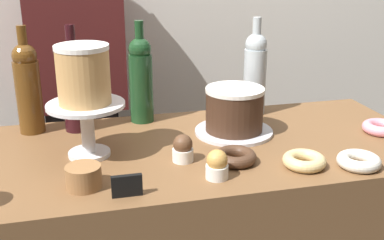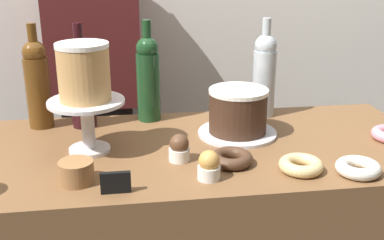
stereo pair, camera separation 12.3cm
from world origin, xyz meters
TOP-DOWN VIEW (x-y plane):
  - cake_stand_pedestal at (-0.29, 0.01)m, footprint 0.21×0.21m
  - white_layer_cake at (-0.29, 0.01)m, footprint 0.14×0.14m
  - silver_serving_platter at (0.15, 0.07)m, footprint 0.24×0.24m
  - chocolate_round_cake at (0.15, 0.07)m, footprint 0.18×0.18m
  - wine_bottle_dark_red at (-0.31, 0.22)m, footprint 0.08×0.08m
  - wine_bottle_amber at (-0.45, 0.23)m, footprint 0.08×0.08m
  - wine_bottle_green at (-0.11, 0.25)m, footprint 0.08×0.08m
  - wine_bottle_clear at (0.28, 0.24)m, footprint 0.08×0.08m
  - cupcake_chocolate at (-0.05, -0.09)m, footprint 0.06×0.06m
  - cupcake_caramel at (0.01, -0.21)m, footprint 0.06×0.06m
  - donut_pink at (0.59, -0.03)m, footprint 0.11×0.11m
  - donut_chocolate at (0.08, -0.13)m, footprint 0.11×0.11m
  - donut_sugar at (0.39, -0.23)m, footprint 0.11×0.11m
  - donut_glazed at (0.25, -0.20)m, footprint 0.11×0.11m
  - cookie_stack at (-0.31, -0.18)m, footprint 0.08×0.08m
  - price_sign_chalkboard at (-0.21, -0.25)m, footprint 0.07×0.01m
  - barista_figure at (-0.30, 0.68)m, footprint 0.36×0.22m

SIDE VIEW (x-z plane):
  - barista_figure at x=-0.30m, z-range 0.04..1.64m
  - silver_serving_platter at x=0.15m, z-range 0.91..0.92m
  - donut_pink at x=0.59m, z-range 0.91..0.95m
  - donut_chocolate at x=0.08m, z-range 0.91..0.95m
  - donut_sugar at x=0.39m, z-range 0.91..0.95m
  - donut_glazed at x=0.25m, z-range 0.91..0.95m
  - price_sign_chalkboard at x=-0.21m, z-range 0.91..0.97m
  - cookie_stack at x=-0.31m, z-range 0.91..0.97m
  - cupcake_chocolate at x=-0.05m, z-range 0.91..0.99m
  - cupcake_caramel at x=0.01m, z-range 0.91..0.99m
  - chocolate_round_cake at x=0.15m, z-range 0.93..1.06m
  - cake_stand_pedestal at x=-0.29m, z-range 0.94..1.09m
  - wine_bottle_dark_red at x=-0.31m, z-range 0.90..1.22m
  - wine_bottle_amber at x=-0.45m, z-range 0.90..1.22m
  - wine_bottle_green at x=-0.11m, z-range 0.90..1.22m
  - wine_bottle_clear at x=0.28m, z-range 0.90..1.22m
  - white_layer_cake at x=-0.29m, z-range 1.06..1.22m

